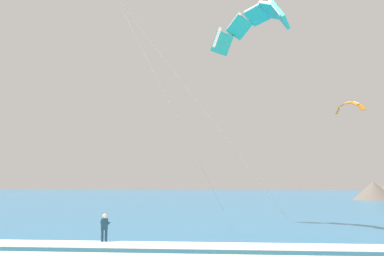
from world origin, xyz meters
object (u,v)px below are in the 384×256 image
surfboard (104,246)px  kite_distant (349,106)px  kite_primary (252,23)px  kitesurfer (104,228)px

surfboard → kite_distant: bearing=54.1°
kite_distant → kite_primary: bearing=-120.2°
surfboard → kitesurfer: (-0.00, 0.02, 0.91)m
kitesurfer → surfboard: bearing=-79.8°
kite_primary → kite_distant: bearing=59.8°
kitesurfer → kite_primary: size_ratio=0.11×
kitesurfer → kite_primary: bearing=37.9°
kitesurfer → kite_distant: bearing=54.0°
surfboard → kitesurfer: 0.91m
kitesurfer → kite_primary: 17.81m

